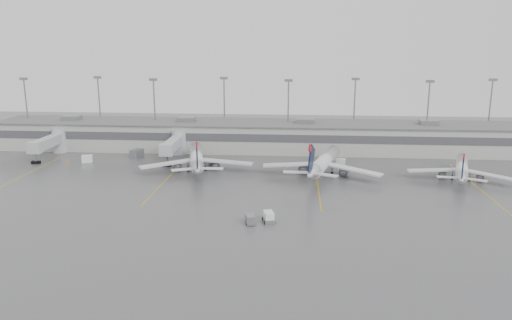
# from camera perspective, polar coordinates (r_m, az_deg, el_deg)

# --- Properties ---
(ground) EXTENTS (260.00, 260.00, 0.00)m
(ground) POSITION_cam_1_polar(r_m,az_deg,el_deg) (92.29, -3.36, -6.46)
(ground) COLOR #4F4F51
(ground) RESTS_ON ground
(terminal) EXTENTS (152.00, 17.00, 9.45)m
(terminal) POSITION_cam_1_polar(r_m,az_deg,el_deg) (146.94, -0.27, 2.80)
(terminal) COLOR #B5B5AF
(terminal) RESTS_ON ground
(light_masts) EXTENTS (142.40, 8.00, 20.60)m
(light_masts) POSITION_cam_1_polar(r_m,az_deg,el_deg) (151.38, -0.08, 6.13)
(light_masts) COLOR gray
(light_masts) RESTS_ON ground
(jet_bridge_left) EXTENTS (4.00, 17.20, 7.00)m
(jet_bridge_left) POSITION_cam_1_polar(r_m,az_deg,el_deg) (150.62, -22.25, 1.93)
(jet_bridge_left) COLOR #ACAFB2
(jet_bridge_left) RESTS_ON ground
(jet_bridge_right) EXTENTS (4.00, 17.20, 7.00)m
(jet_bridge_right) POSITION_cam_1_polar(r_m,az_deg,el_deg) (138.42, -9.19, 1.83)
(jet_bridge_right) COLOR #ACAFB2
(jet_bridge_right) RESTS_ON ground
(stand_markings) EXTENTS (105.25, 40.00, 0.01)m
(stand_markings) POSITION_cam_1_polar(r_m,az_deg,el_deg) (114.96, -1.71, -2.39)
(stand_markings) COLOR #C5990B
(stand_markings) RESTS_ON ground
(jet_mid_left) EXTENTS (27.32, 30.95, 10.13)m
(jet_mid_left) POSITION_cam_1_polar(r_m,az_deg,el_deg) (124.29, -6.82, 0.24)
(jet_mid_left) COLOR silver
(jet_mid_left) RESTS_ON ground
(jet_mid_right) EXTENTS (27.85, 31.62, 10.44)m
(jet_mid_right) POSITION_cam_1_polar(r_m,az_deg,el_deg) (120.12, 7.71, -0.21)
(jet_mid_right) COLOR silver
(jet_mid_right) RESTS_ON ground
(jet_far_right) EXTENTS (22.99, 26.18, 8.74)m
(jet_far_right) POSITION_cam_1_polar(r_m,az_deg,el_deg) (124.66, 22.46, -0.88)
(jet_far_right) COLOR silver
(jet_far_right) RESTS_ON ground
(baggage_tug) EXTENTS (2.57, 3.32, 1.90)m
(baggage_tug) POSITION_cam_1_polar(r_m,az_deg,el_deg) (89.26, 1.45, -6.65)
(baggage_tug) COLOR white
(baggage_tug) RESTS_ON ground
(baggage_cart) EXTENTS (2.07, 2.83, 1.63)m
(baggage_cart) POSITION_cam_1_polar(r_m,az_deg,el_deg) (88.32, -0.68, -6.79)
(baggage_cart) COLOR slate
(baggage_cart) RESTS_ON ground
(gse_uld_a) EXTENTS (3.03, 2.41, 1.88)m
(gse_uld_a) POSITION_cam_1_polar(r_m,az_deg,el_deg) (139.52, -18.73, 0.14)
(gse_uld_a) COLOR white
(gse_uld_a) RESTS_ON ground
(gse_uld_b) EXTENTS (3.08, 2.61, 1.85)m
(gse_uld_b) POSITION_cam_1_polar(r_m,az_deg,el_deg) (127.79, -5.74, -0.39)
(gse_uld_b) COLOR white
(gse_uld_b) RESTS_ON ground
(gse_uld_c) EXTENTS (2.61, 1.96, 1.69)m
(gse_uld_c) POSITION_cam_1_polar(r_m,az_deg,el_deg) (130.96, 9.64, -0.21)
(gse_uld_c) COLOR white
(gse_uld_c) RESTS_ON ground
(gse_loader) EXTENTS (3.31, 4.20, 2.30)m
(gse_loader) POSITION_cam_1_polar(r_m,az_deg,el_deg) (141.07, -13.47, 0.72)
(gse_loader) COLOR slate
(gse_loader) RESTS_ON ground
(cone_a) EXTENTS (0.50, 0.50, 0.79)m
(cone_a) POSITION_cam_1_polar(r_m,az_deg,el_deg) (140.29, -20.71, -0.18)
(cone_a) COLOR orange
(cone_a) RESTS_ON ground
(cone_b) EXTENTS (0.49, 0.49, 0.78)m
(cone_b) POSITION_cam_1_polar(r_m,az_deg,el_deg) (126.47, -6.47, -0.81)
(cone_b) COLOR orange
(cone_b) RESTS_ON ground
(cone_c) EXTENTS (0.42, 0.42, 0.66)m
(cone_c) POSITION_cam_1_polar(r_m,az_deg,el_deg) (126.21, 3.48, -0.80)
(cone_c) COLOR orange
(cone_c) RESTS_ON ground
(cone_d) EXTENTS (0.38, 0.38, 0.60)m
(cone_d) POSITION_cam_1_polar(r_m,az_deg,el_deg) (129.19, 23.68, -1.62)
(cone_d) COLOR orange
(cone_d) RESTS_ON ground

